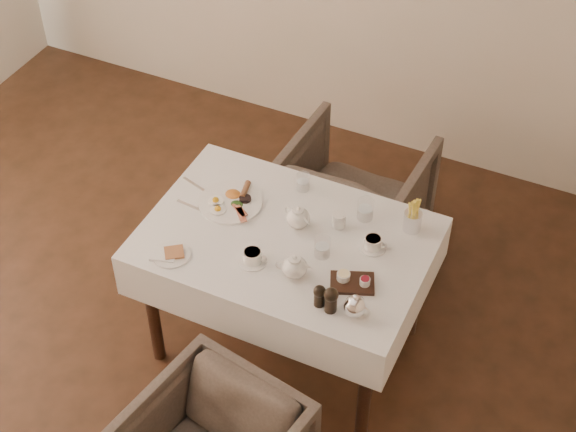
# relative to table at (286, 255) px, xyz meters

# --- Properties ---
(table) EXTENTS (1.28, 0.88, 0.75)m
(table) POSITION_rel_table_xyz_m (0.00, 0.00, 0.00)
(table) COLOR black
(table) RESTS_ON ground
(armchair_far) EXTENTS (0.74, 0.76, 0.67)m
(armchair_far) POSITION_rel_table_xyz_m (0.02, 0.80, -0.30)
(armchair_far) COLOR #463B33
(armchair_far) RESTS_ON ground
(breakfast_plate) EXTENTS (0.30, 0.30, 0.04)m
(breakfast_plate) POSITION_rel_table_xyz_m (-0.33, 0.10, 0.13)
(breakfast_plate) COLOR white
(breakfast_plate) RESTS_ON table
(side_plate) EXTENTS (0.18, 0.17, 0.02)m
(side_plate) POSITION_rel_table_xyz_m (-0.41, -0.32, 0.12)
(side_plate) COLOR white
(side_plate) RESTS_ON table
(teapot_centre) EXTENTS (0.18, 0.16, 0.12)m
(teapot_centre) POSITION_rel_table_xyz_m (0.02, 0.09, 0.18)
(teapot_centre) COLOR white
(teapot_centre) RESTS_ON table
(teapot_front) EXTENTS (0.18, 0.16, 0.12)m
(teapot_front) POSITION_rel_table_xyz_m (0.13, -0.19, 0.18)
(teapot_front) COLOR white
(teapot_front) RESTS_ON table
(creamer) EXTENTS (0.07, 0.07, 0.07)m
(creamer) POSITION_rel_table_xyz_m (0.18, 0.17, 0.15)
(creamer) COLOR white
(creamer) RESTS_ON table
(teacup_near) EXTENTS (0.13, 0.13, 0.06)m
(teacup_near) POSITION_rel_table_xyz_m (-0.07, -0.20, 0.15)
(teacup_near) COLOR white
(teacup_near) RESTS_ON table
(teacup_far) EXTENTS (0.12, 0.12, 0.06)m
(teacup_far) POSITION_rel_table_xyz_m (0.37, 0.10, 0.14)
(teacup_far) COLOR white
(teacup_far) RESTS_ON table
(glass_left) EXTENTS (0.07, 0.07, 0.09)m
(glass_left) POSITION_rel_table_xyz_m (-0.07, 0.33, 0.16)
(glass_left) COLOR silver
(glass_left) RESTS_ON table
(glass_mid) EXTENTS (0.08, 0.08, 0.10)m
(glass_mid) POSITION_rel_table_xyz_m (0.19, -0.03, 0.17)
(glass_mid) COLOR silver
(glass_mid) RESTS_ON table
(glass_right) EXTENTS (0.09, 0.09, 0.10)m
(glass_right) POSITION_rel_table_xyz_m (0.27, 0.27, 0.17)
(glass_right) COLOR silver
(glass_right) RESTS_ON table
(condiment_board) EXTENTS (0.22, 0.19, 0.05)m
(condiment_board) POSITION_rel_table_xyz_m (0.37, -0.14, 0.13)
(condiment_board) COLOR black
(condiment_board) RESTS_ON table
(pepper_mill_left) EXTENTS (0.05, 0.05, 0.11)m
(pepper_mill_left) POSITION_rel_table_xyz_m (0.29, -0.30, 0.17)
(pepper_mill_left) COLOR black
(pepper_mill_left) RESTS_ON table
(pepper_mill_right) EXTENTS (0.08, 0.08, 0.12)m
(pepper_mill_right) POSITION_rel_table_xyz_m (0.35, -0.31, 0.18)
(pepper_mill_right) COLOR black
(pepper_mill_right) RESTS_ON table
(silver_pot) EXTENTS (0.12, 0.09, 0.12)m
(silver_pot) POSITION_rel_table_xyz_m (0.45, -0.29, 0.18)
(silver_pot) COLOR white
(silver_pot) RESTS_ON table
(fries_cup) EXTENTS (0.08, 0.08, 0.17)m
(fries_cup) POSITION_rel_table_xyz_m (0.49, 0.29, 0.19)
(fries_cup) COLOR silver
(fries_cup) RESTS_ON table
(cutlery_fork) EXTENTS (0.17, 0.06, 0.00)m
(cutlery_fork) POSITION_rel_table_xyz_m (-0.54, 0.13, 0.12)
(cutlery_fork) COLOR silver
(cutlery_fork) RESTS_ON table
(cutlery_knife) EXTENTS (0.18, 0.03, 0.00)m
(cutlery_knife) POSITION_rel_table_xyz_m (-0.48, -0.00, 0.12)
(cutlery_knife) COLOR silver
(cutlery_knife) RESTS_ON table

